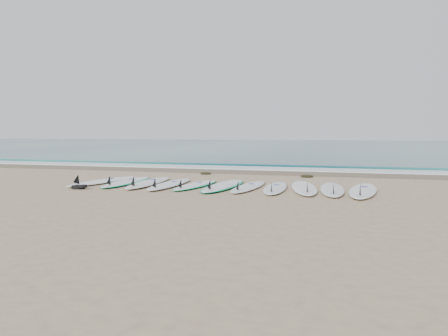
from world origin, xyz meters
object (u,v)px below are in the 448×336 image
(surfboard_0, at_px, (102,181))
(surfboard_10, at_px, (363,190))
(surfboard_5, at_px, (223,185))
(leash_coil, at_px, (79,187))

(surfboard_0, relative_size, surfboard_10, 0.96)
(surfboard_5, relative_size, leash_coil, 6.10)
(surfboard_5, bearing_deg, surfboard_10, 1.68)
(surfboard_5, height_order, surfboard_10, surfboard_10)
(surfboard_5, bearing_deg, leash_coil, -157.68)
(surfboard_10, bearing_deg, leash_coil, -165.00)
(leash_coil, bearing_deg, surfboard_0, 95.36)
(surfboard_0, bearing_deg, surfboard_5, 9.61)
(surfboard_10, distance_m, leash_coil, 6.77)
(surfboard_5, bearing_deg, surfboard_0, -177.77)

